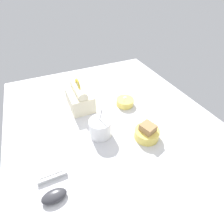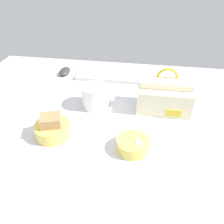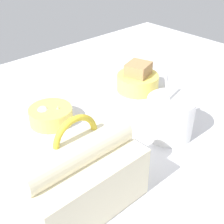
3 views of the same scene
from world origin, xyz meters
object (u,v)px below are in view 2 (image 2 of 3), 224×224
at_px(bento_bowl_sandwich, 52,128).
at_px(computer_mouse, 65,71).
at_px(soup_cup, 95,96).
at_px(lunch_bag, 164,95).
at_px(bento_bowl_snacks, 133,144).
at_px(keyboard, 111,76).

distance_m(bento_bowl_sandwich, computer_mouse, 0.48).
bearing_deg(soup_cup, lunch_bag, 4.83).
bearing_deg(bento_bowl_snacks, keyboard, 106.96).
distance_m(keyboard, lunch_bag, 0.35).
height_order(bento_bowl_sandwich, computer_mouse, bento_bowl_sandwich).
distance_m(bento_bowl_snacks, computer_mouse, 0.63).
height_order(keyboard, soup_cup, soup_cup).
bearing_deg(soup_cup, keyboard, 84.91).
bearing_deg(bento_bowl_snacks, computer_mouse, 128.78).
relative_size(soup_cup, computer_mouse, 1.72).
height_order(keyboard, bento_bowl_sandwich, bento_bowl_sandwich).
bearing_deg(keyboard, lunch_bag, -43.32).
height_order(bento_bowl_sandwich, bento_bowl_snacks, bento_bowl_sandwich).
xyz_separation_m(bento_bowl_snacks, computer_mouse, (-0.40, 0.49, -0.01)).
bearing_deg(lunch_bag, soup_cup, -175.17).
xyz_separation_m(keyboard, soup_cup, (-0.02, -0.26, 0.04)).
distance_m(keyboard, computer_mouse, 0.25).
xyz_separation_m(lunch_bag, soup_cup, (-0.28, -0.02, -0.01)).
relative_size(soup_cup, bento_bowl_snacks, 1.49).
relative_size(bento_bowl_snacks, computer_mouse, 1.16).
bearing_deg(lunch_bag, keyboard, 136.68).
bearing_deg(computer_mouse, lunch_bag, -26.02).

